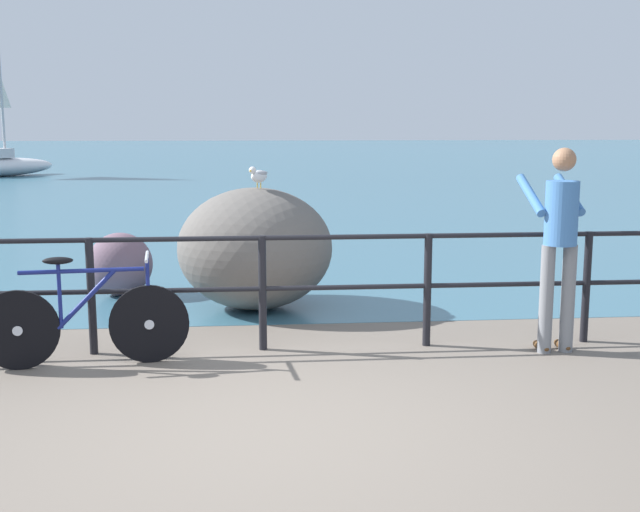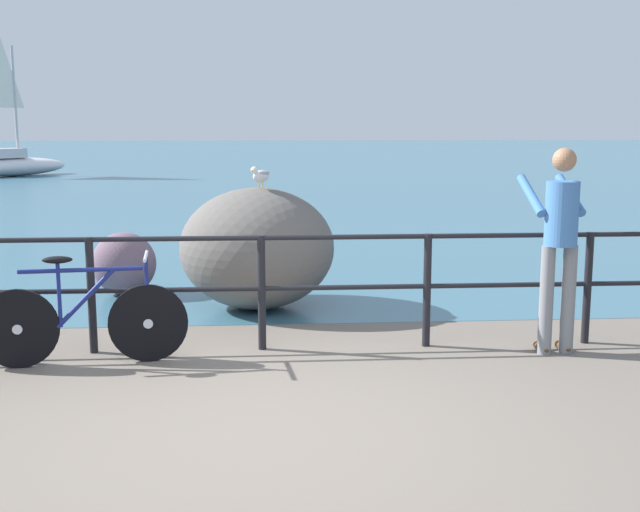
% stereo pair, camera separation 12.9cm
% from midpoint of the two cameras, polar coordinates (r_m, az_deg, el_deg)
% --- Properties ---
extents(ground_plane, '(120.00, 120.00, 0.10)m').
position_cam_midpoint_polar(ground_plane, '(24.98, -5.02, 4.86)').
color(ground_plane, '#6B6056').
extents(sea_surface, '(120.00, 90.00, 0.01)m').
position_cam_midpoint_polar(sea_surface, '(52.65, -5.09, 7.36)').
color(sea_surface, '#38667A').
rests_on(sea_surface, ground_plane).
extents(promenade_railing, '(8.90, 0.07, 1.02)m').
position_cam_midpoint_polar(promenade_railing, '(6.89, -4.74, -1.65)').
color(promenade_railing, black).
rests_on(promenade_railing, ground_plane).
extents(bicycle, '(1.69, 0.48, 0.92)m').
position_cam_midpoint_polar(bicycle, '(6.75, -17.23, -4.46)').
color(bicycle, black).
rests_on(bicycle, ground_plane).
extents(person_at_railing, '(0.47, 0.65, 1.78)m').
position_cam_midpoint_polar(person_at_railing, '(7.04, 16.46, 1.14)').
color(person_at_railing, slate).
rests_on(person_at_railing, ground_plane).
extents(breakwater_boulder_main, '(1.66, 1.63, 1.31)m').
position_cam_midpoint_polar(breakwater_boulder_main, '(8.47, -5.17, 0.55)').
color(breakwater_boulder_main, '#605B56').
rests_on(breakwater_boulder_main, ground).
extents(breakwater_boulder_left, '(0.74, 0.67, 0.74)m').
position_cam_midpoint_polar(breakwater_boulder_left, '(9.43, -14.67, -0.58)').
color(breakwater_boulder_left, '#6E5564').
rests_on(breakwater_boulder_left, ground).
extents(seagull, '(0.24, 0.32, 0.23)m').
position_cam_midpoint_polar(seagull, '(8.31, -4.93, 5.88)').
color(seagull, gold).
rests_on(seagull, breakwater_boulder_main).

